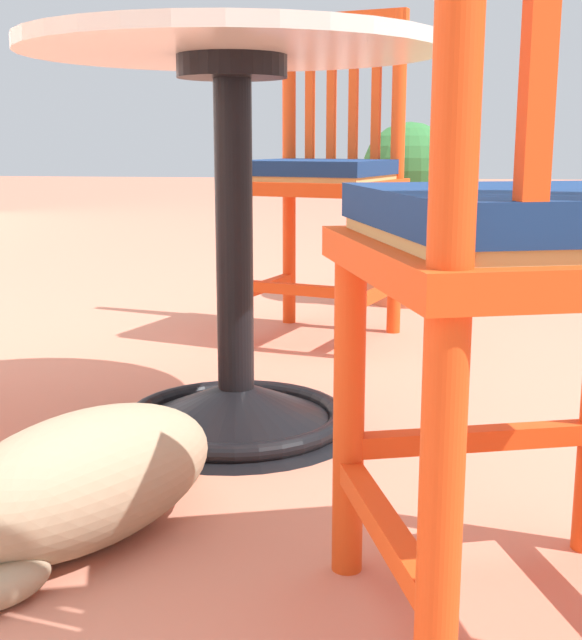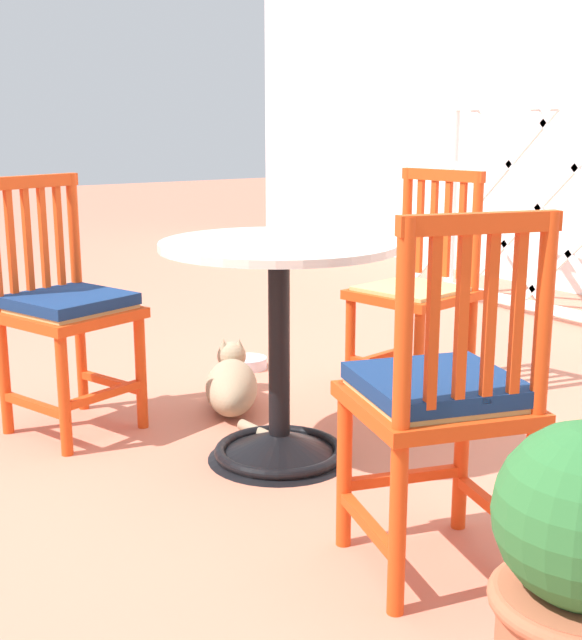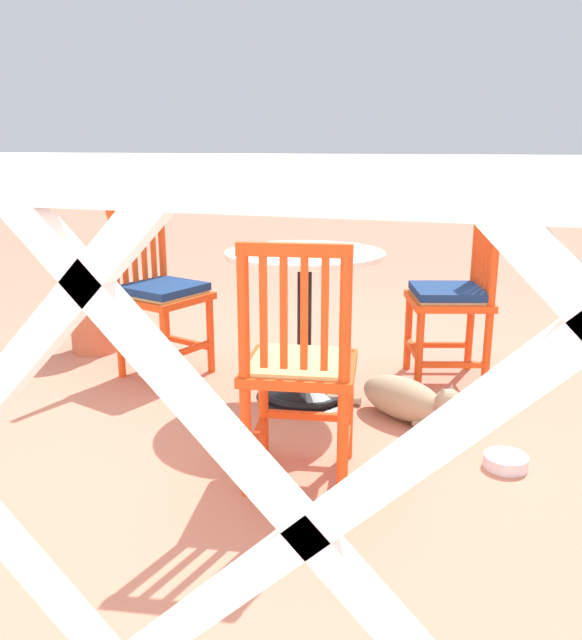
% 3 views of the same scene
% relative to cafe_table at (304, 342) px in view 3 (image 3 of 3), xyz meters
% --- Properties ---
extents(ground_plane, '(24.00, 24.00, 0.00)m').
position_rel_cafe_table_xyz_m(ground_plane, '(-0.11, -0.21, -0.28)').
color(ground_plane, '#C6755B').
extents(cafe_table, '(0.76, 0.76, 0.73)m').
position_rel_cafe_table_xyz_m(cafe_table, '(0.00, 0.00, 0.00)').
color(cafe_table, black).
rests_on(cafe_table, ground_plane).
extents(orange_chair_at_corner, '(0.51, 0.51, 0.91)m').
position_rel_cafe_table_xyz_m(orange_chair_at_corner, '(-0.65, -0.48, 0.16)').
color(orange_chair_at_corner, '#D64214').
rests_on(orange_chair_at_corner, ground_plane).
extents(orange_chair_tucked_in, '(0.50, 0.50, 0.91)m').
position_rel_cafe_table_xyz_m(orange_chair_tucked_in, '(0.83, -0.07, 0.16)').
color(orange_chair_tucked_in, '#D64214').
rests_on(orange_chair_tucked_in, ground_plane).
extents(orange_chair_by_planter, '(0.47, 0.47, 0.91)m').
position_rel_cafe_table_xyz_m(orange_chair_by_planter, '(-0.24, 0.80, 0.15)').
color(orange_chair_by_planter, '#D64214').
rests_on(orange_chair_by_planter, ground_plane).
extents(tabby_cat, '(0.72, 0.39, 0.23)m').
position_rel_cafe_table_xyz_m(tabby_cat, '(-0.54, 0.12, -0.19)').
color(tabby_cat, '#9E896B').
rests_on(tabby_cat, ground_plane).
extents(terracotta_planter, '(0.32, 0.32, 0.62)m').
position_rel_cafe_table_xyz_m(terracotta_planter, '(1.43, -0.30, 0.04)').
color(terracotta_planter, '#B25B3D').
rests_on(terracotta_planter, ground_plane).
extents(pet_water_bowl, '(0.17, 0.17, 0.05)m').
position_rel_cafe_table_xyz_m(pet_water_bowl, '(-0.97, 0.45, -0.26)').
color(pet_water_bowl, silver).
rests_on(pet_water_bowl, ground_plane).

